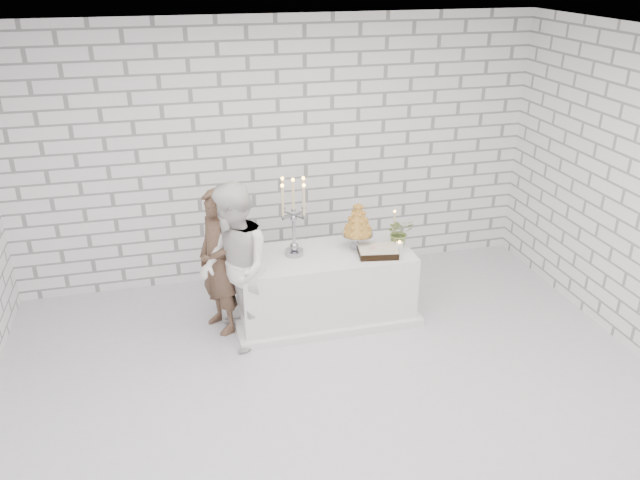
{
  "coord_description": "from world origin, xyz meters",
  "views": [
    {
      "loc": [
        -1.24,
        -4.27,
        3.57
      ],
      "look_at": [
        0.11,
        1.05,
        1.05
      ],
      "focal_mm": 35.23,
      "sensor_mm": 36.0,
      "label": 1
    }
  ],
  "objects_px": {
    "groom": "(218,262)",
    "bride": "(235,268)",
    "cake_table": "(324,285)",
    "candelabra": "(294,217)",
    "croquembouche": "(358,225)"
  },
  "relations": [
    {
      "from": "groom",
      "to": "bride",
      "type": "height_order",
      "value": "bride"
    },
    {
      "from": "cake_table",
      "to": "groom",
      "type": "relative_size",
      "value": 1.18
    },
    {
      "from": "groom",
      "to": "bride",
      "type": "xyz_separation_m",
      "value": [
        0.13,
        -0.32,
        0.07
      ]
    },
    {
      "from": "groom",
      "to": "bride",
      "type": "bearing_deg",
      "value": -3.89
    },
    {
      "from": "cake_table",
      "to": "candelabra",
      "type": "height_order",
      "value": "candelabra"
    },
    {
      "from": "bride",
      "to": "croquembouche",
      "type": "bearing_deg",
      "value": 97.38
    },
    {
      "from": "groom",
      "to": "croquembouche",
      "type": "bearing_deg",
      "value": 64.83
    },
    {
      "from": "candelabra",
      "to": "croquembouche",
      "type": "relative_size",
      "value": 1.61
    },
    {
      "from": "groom",
      "to": "candelabra",
      "type": "xyz_separation_m",
      "value": [
        0.77,
        -0.0,
        0.4
      ]
    },
    {
      "from": "cake_table",
      "to": "croquembouche",
      "type": "height_order",
      "value": "croquembouche"
    },
    {
      "from": "groom",
      "to": "candelabra",
      "type": "distance_m",
      "value": 0.87
    },
    {
      "from": "groom",
      "to": "candelabra",
      "type": "relative_size",
      "value": 1.85
    },
    {
      "from": "cake_table",
      "to": "candelabra",
      "type": "bearing_deg",
      "value": 171.33
    },
    {
      "from": "candelabra",
      "to": "croquembouche",
      "type": "height_order",
      "value": "candelabra"
    },
    {
      "from": "candelabra",
      "to": "croquembouche",
      "type": "bearing_deg",
      "value": 0.2
    }
  ]
}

